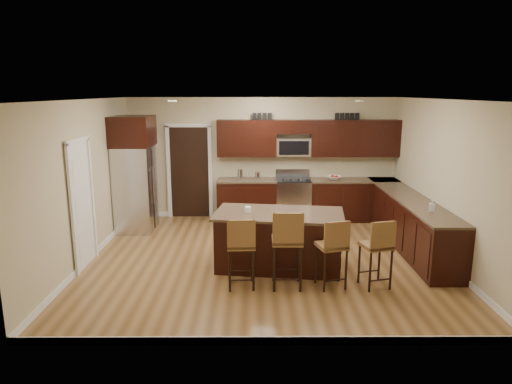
{
  "coord_description": "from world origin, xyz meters",
  "views": [
    {
      "loc": [
        -0.19,
        -7.45,
        2.83
      ],
      "look_at": [
        -0.16,
        0.4,
        1.09
      ],
      "focal_mm": 32.0,
      "sensor_mm": 36.0,
      "label": 1
    }
  ],
  "objects_px": {
    "stool_left": "(241,245)",
    "stool_mid": "(287,241)",
    "range": "(293,199)",
    "island": "(279,242)",
    "refrigerator": "(135,173)",
    "stool_right": "(333,246)",
    "stool_extra": "(378,246)"
  },
  "relations": [
    {
      "from": "refrigerator",
      "to": "stool_extra",
      "type": "height_order",
      "value": "refrigerator"
    },
    {
      "from": "stool_left",
      "to": "stool_extra",
      "type": "xyz_separation_m",
      "value": [
        1.98,
        0.0,
        -0.02
      ]
    },
    {
      "from": "stool_left",
      "to": "stool_right",
      "type": "height_order",
      "value": "stool_left"
    },
    {
      "from": "stool_extra",
      "to": "stool_right",
      "type": "bearing_deg",
      "value": 165.34
    },
    {
      "from": "range",
      "to": "stool_extra",
      "type": "xyz_separation_m",
      "value": [
        0.92,
        -3.66,
        0.18
      ]
    },
    {
      "from": "island",
      "to": "stool_right",
      "type": "height_order",
      "value": "stool_right"
    },
    {
      "from": "range",
      "to": "stool_mid",
      "type": "height_order",
      "value": "stool_mid"
    },
    {
      "from": "stool_right",
      "to": "stool_extra",
      "type": "relative_size",
      "value": 1.0
    },
    {
      "from": "range",
      "to": "stool_left",
      "type": "xyz_separation_m",
      "value": [
        -1.06,
        -3.66,
        0.2
      ]
    },
    {
      "from": "range",
      "to": "refrigerator",
      "type": "distance_m",
      "value": 3.47
    },
    {
      "from": "stool_left",
      "to": "stool_mid",
      "type": "height_order",
      "value": "stool_mid"
    },
    {
      "from": "range",
      "to": "stool_extra",
      "type": "height_order",
      "value": "range"
    },
    {
      "from": "stool_left",
      "to": "stool_mid",
      "type": "bearing_deg",
      "value": -4.11
    },
    {
      "from": "stool_right",
      "to": "stool_extra",
      "type": "height_order",
      "value": "same"
    },
    {
      "from": "stool_mid",
      "to": "refrigerator",
      "type": "relative_size",
      "value": 0.5
    },
    {
      "from": "stool_right",
      "to": "stool_left",
      "type": "bearing_deg",
      "value": 165.5
    },
    {
      "from": "range",
      "to": "stool_left",
      "type": "distance_m",
      "value": 3.82
    },
    {
      "from": "island",
      "to": "stool_left",
      "type": "distance_m",
      "value": 1.06
    },
    {
      "from": "range",
      "to": "island",
      "type": "relative_size",
      "value": 0.51
    },
    {
      "from": "stool_mid",
      "to": "range",
      "type": "bearing_deg",
      "value": 84.7
    },
    {
      "from": "range",
      "to": "island",
      "type": "height_order",
      "value": "range"
    },
    {
      "from": "stool_mid",
      "to": "island",
      "type": "bearing_deg",
      "value": 95.97
    },
    {
      "from": "stool_left",
      "to": "stool_extra",
      "type": "height_order",
      "value": "stool_left"
    },
    {
      "from": "stool_left",
      "to": "refrigerator",
      "type": "xyz_separation_m",
      "value": [
        -2.24,
        2.9,
        0.54
      ]
    },
    {
      "from": "stool_mid",
      "to": "stool_left",
      "type": "bearing_deg",
      "value": -179.79
    },
    {
      "from": "stool_right",
      "to": "range",
      "type": "bearing_deg",
      "value": 79.63
    },
    {
      "from": "island",
      "to": "refrigerator",
      "type": "relative_size",
      "value": 0.93
    },
    {
      "from": "range",
      "to": "stool_left",
      "type": "height_order",
      "value": "range"
    },
    {
      "from": "refrigerator",
      "to": "range",
      "type": "bearing_deg",
      "value": 12.95
    },
    {
      "from": "island",
      "to": "stool_right",
      "type": "relative_size",
      "value": 2.09
    },
    {
      "from": "range",
      "to": "stool_right",
      "type": "bearing_deg",
      "value": -85.71
    },
    {
      "from": "range",
      "to": "island",
      "type": "bearing_deg",
      "value": -99.4
    }
  ]
}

